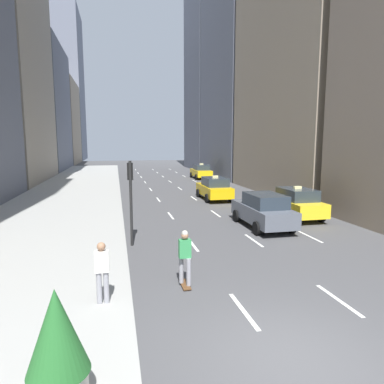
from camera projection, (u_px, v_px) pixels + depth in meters
The scene contains 13 objects.
ground_plane at pixel (288, 356), 7.00m from camera, with size 160.00×160.00×0.00m, color #474749.
sidewalk_left at pixel (76, 189), 31.56m from camera, with size 8.00×66.00×0.15m, color #9E9E99.
lane_markings at pixel (186, 193), 29.78m from camera, with size 5.72×56.00×0.01m.
building_row_left at pixel (30, 62), 45.36m from camera, with size 6.00×97.06×37.63m.
building_row_right at pixel (270, 23), 33.83m from camera, with size 6.00×55.79×34.95m.
taxi_lead at pixel (214, 188), 26.19m from camera, with size 2.02×4.40×1.87m.
taxi_second at pixel (295, 203), 19.88m from camera, with size 2.02×4.40×1.87m.
taxi_third at pixel (201, 171), 41.60m from camera, with size 2.02×4.40×1.87m.
sedan_black_near at pixel (263, 210), 17.55m from camera, with size 2.02×4.57×1.77m.
skateboarder at pixel (185, 256), 10.30m from camera, with size 0.36×0.80×1.75m.
planter_with_shrub at pixel (57, 345), 5.41m from camera, with size 1.00×1.00×1.95m.
pedestrian_near_curb at pixel (102, 270), 8.88m from camera, with size 0.36×0.22×1.65m.
traffic_light_pole at pixel (131, 189), 14.30m from camera, with size 0.24×0.42×3.60m.
Camera 1 is at (-3.33, -5.87, 4.33)m, focal length 32.00 mm.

